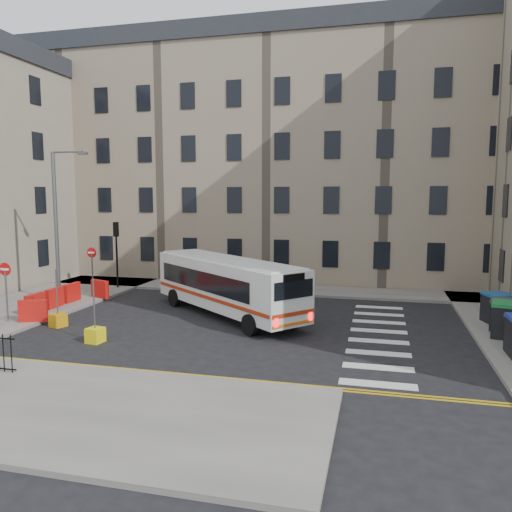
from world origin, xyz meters
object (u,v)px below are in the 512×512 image
at_px(wheelie_bin_e, 497,308).
at_px(wheelie_bin_c, 506,320).
at_px(wheelie_bin_d, 504,314).
at_px(bus, 226,284).
at_px(streetlamp, 56,224).
at_px(bollard_yellow, 95,335).
at_px(bollard_chevron, 58,320).

bearing_deg(wheelie_bin_e, wheelie_bin_c, -109.69).
bearing_deg(wheelie_bin_d, bus, -163.49).
bearing_deg(bus, wheelie_bin_c, -56.40).
bearing_deg(wheelie_bin_d, streetlamp, -164.24).
bearing_deg(bus, streetlamp, 127.42).
height_order(wheelie_bin_d, bollard_yellow, wheelie_bin_d).
bearing_deg(bus, wheelie_bin_d, -50.88).
bearing_deg(bollard_chevron, bollard_yellow, -30.90).
distance_m(wheelie_bin_c, wheelie_bin_e, 2.42).
xyz_separation_m(wheelie_bin_e, bollard_yellow, (-16.19, -6.68, -0.53)).
bearing_deg(bollard_chevron, wheelie_bin_d, 10.84).
xyz_separation_m(streetlamp, bus, (9.72, -0.45, -2.74)).
relative_size(streetlamp, bollard_yellow, 13.57).
bearing_deg(wheelie_bin_e, bollard_chevron, 178.37).
distance_m(streetlamp, wheelie_bin_c, 22.35).
height_order(wheelie_bin_c, wheelie_bin_e, wheelie_bin_c).
bearing_deg(bollard_yellow, streetlamp, 134.39).
relative_size(wheelie_bin_c, wheelie_bin_d, 1.05).
bearing_deg(wheelie_bin_d, bollard_chevron, -151.72).
xyz_separation_m(wheelie_bin_c, wheelie_bin_d, (0.16, 1.19, -0.05)).
xyz_separation_m(bus, bollard_yellow, (-3.75, -5.65, -1.29)).
relative_size(streetlamp, bollard_chevron, 13.57).
height_order(streetlamp, wheelie_bin_e, streetlamp).
height_order(wheelie_bin_c, bollard_chevron, wheelie_bin_c).
relative_size(streetlamp, wheelie_bin_d, 5.57).
relative_size(wheelie_bin_c, wheelie_bin_e, 1.05).
distance_m(bus, bollard_chevron, 7.86).
xyz_separation_m(wheelie_bin_c, bollard_yellow, (-16.03, -4.27, -0.57)).
relative_size(streetlamp, wheelie_bin_e, 5.57).
bearing_deg(wheelie_bin_e, streetlamp, 165.52).
bearing_deg(streetlamp, wheelie_bin_d, -1.68).
height_order(bollard_yellow, bollard_chevron, same).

